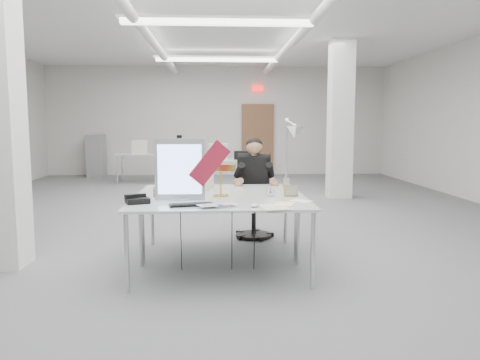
{
  "coord_description": "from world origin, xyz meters",
  "views": [
    {
      "loc": [
        -0.03,
        -7.0,
        1.51
      ],
      "look_at": [
        0.22,
        -2.0,
        0.91
      ],
      "focal_mm": 35.0,
      "sensor_mm": 36.0,
      "label": 1
    }
  ],
  "objects_px": {
    "monitor": "(180,169)",
    "beige_monitor": "(194,173)",
    "office_chair": "(254,201)",
    "bankers_lamp": "(221,181)",
    "architect_lamp": "(290,153)",
    "desk_phone": "(137,200)",
    "desk_main": "(220,204)",
    "seated_person": "(254,171)",
    "laptop": "(220,207)"
  },
  "relations": [
    {
      "from": "laptop",
      "to": "desk_phone",
      "type": "height_order",
      "value": "desk_phone"
    },
    {
      "from": "desk_main",
      "to": "laptop",
      "type": "xyz_separation_m",
      "value": [
        -0.01,
        -0.32,
        0.03
      ]
    },
    {
      "from": "office_chair",
      "to": "architect_lamp",
      "type": "height_order",
      "value": "architect_lamp"
    },
    {
      "from": "bankers_lamp",
      "to": "desk_phone",
      "type": "distance_m",
      "value": 0.91
    },
    {
      "from": "desk_main",
      "to": "beige_monitor",
      "type": "height_order",
      "value": "beige_monitor"
    },
    {
      "from": "bankers_lamp",
      "to": "architect_lamp",
      "type": "bearing_deg",
      "value": 47.46
    },
    {
      "from": "desk_main",
      "to": "laptop",
      "type": "height_order",
      "value": "laptop"
    },
    {
      "from": "desk_main",
      "to": "monitor",
      "type": "height_order",
      "value": "monitor"
    },
    {
      "from": "monitor",
      "to": "bankers_lamp",
      "type": "height_order",
      "value": "monitor"
    },
    {
      "from": "seated_person",
      "to": "monitor",
      "type": "relative_size",
      "value": 1.58
    },
    {
      "from": "desk_main",
      "to": "office_chair",
      "type": "distance_m",
      "value": 1.71
    },
    {
      "from": "beige_monitor",
      "to": "laptop",
      "type": "bearing_deg",
      "value": -65.21
    },
    {
      "from": "bankers_lamp",
      "to": "desk_main",
      "type": "bearing_deg",
      "value": -67.67
    },
    {
      "from": "desk_main",
      "to": "desk_phone",
      "type": "bearing_deg",
      "value": -179.04
    },
    {
      "from": "laptop",
      "to": "architect_lamp",
      "type": "xyz_separation_m",
      "value": [
        0.8,
        1.03,
        0.42
      ]
    },
    {
      "from": "laptop",
      "to": "desk_main",
      "type": "bearing_deg",
      "value": 65.14
    },
    {
      "from": "desk_main",
      "to": "bankers_lamp",
      "type": "bearing_deg",
      "value": 88.23
    },
    {
      "from": "office_chair",
      "to": "monitor",
      "type": "distance_m",
      "value": 1.78
    },
    {
      "from": "laptop",
      "to": "beige_monitor",
      "type": "distance_m",
      "value": 1.32
    },
    {
      "from": "beige_monitor",
      "to": "architect_lamp",
      "type": "distance_m",
      "value": 1.14
    },
    {
      "from": "architect_lamp",
      "to": "office_chair",
      "type": "bearing_deg",
      "value": 100.61
    },
    {
      "from": "office_chair",
      "to": "desk_phone",
      "type": "relative_size",
      "value": 4.57
    },
    {
      "from": "seated_person",
      "to": "beige_monitor",
      "type": "xyz_separation_m",
      "value": [
        -0.76,
        -0.62,
        0.04
      ]
    },
    {
      "from": "seated_person",
      "to": "architect_lamp",
      "type": "xyz_separation_m",
      "value": [
        0.33,
        -0.86,
        0.29
      ]
    },
    {
      "from": "office_chair",
      "to": "monitor",
      "type": "bearing_deg",
      "value": -106.58
    },
    {
      "from": "monitor",
      "to": "beige_monitor",
      "type": "bearing_deg",
      "value": 82.75
    },
    {
      "from": "desk_main",
      "to": "bankers_lamp",
      "type": "xyz_separation_m",
      "value": [
        0.01,
        0.37,
        0.18
      ]
    },
    {
      "from": "desk_phone",
      "to": "beige_monitor",
      "type": "relative_size",
      "value": 0.55
    },
    {
      "from": "office_chair",
      "to": "laptop",
      "type": "relative_size",
      "value": 2.66
    },
    {
      "from": "seated_person",
      "to": "desk_main",
      "type": "bearing_deg",
      "value": -92.19
    },
    {
      "from": "desk_phone",
      "to": "bankers_lamp",
      "type": "bearing_deg",
      "value": 5.33
    },
    {
      "from": "monitor",
      "to": "beige_monitor",
      "type": "xyz_separation_m",
      "value": [
        0.1,
        0.78,
        -0.13
      ]
    },
    {
      "from": "laptop",
      "to": "desk_phone",
      "type": "distance_m",
      "value": 0.85
    },
    {
      "from": "bankers_lamp",
      "to": "monitor",
      "type": "bearing_deg",
      "value": -130.2
    },
    {
      "from": "desk_main",
      "to": "monitor",
      "type": "bearing_deg",
      "value": 156.41
    },
    {
      "from": "desk_main",
      "to": "office_chair",
      "type": "bearing_deg",
      "value": 74.14
    },
    {
      "from": "laptop",
      "to": "beige_monitor",
      "type": "relative_size",
      "value": 0.95
    },
    {
      "from": "laptop",
      "to": "desk_phone",
      "type": "bearing_deg",
      "value": 134.96
    },
    {
      "from": "office_chair",
      "to": "beige_monitor",
      "type": "bearing_deg",
      "value": -124.47
    },
    {
      "from": "bankers_lamp",
      "to": "desk_phone",
      "type": "height_order",
      "value": "bankers_lamp"
    },
    {
      "from": "desk_phone",
      "to": "office_chair",
      "type": "bearing_deg",
      "value": 32.26
    },
    {
      "from": "office_chair",
      "to": "architect_lamp",
      "type": "distance_m",
      "value": 1.2
    },
    {
      "from": "seated_person",
      "to": "desk_phone",
      "type": "height_order",
      "value": "seated_person"
    },
    {
      "from": "laptop",
      "to": "desk_phone",
      "type": "xyz_separation_m",
      "value": [
        -0.79,
        0.31,
        0.01
      ]
    },
    {
      "from": "bankers_lamp",
      "to": "architect_lamp",
      "type": "distance_m",
      "value": 0.89
    },
    {
      "from": "beige_monitor",
      "to": "bankers_lamp",
      "type": "bearing_deg",
      "value": -50.27
    },
    {
      "from": "desk_main",
      "to": "bankers_lamp",
      "type": "height_order",
      "value": "bankers_lamp"
    },
    {
      "from": "desk_main",
      "to": "monitor",
      "type": "distance_m",
      "value": 0.54
    },
    {
      "from": "bankers_lamp",
      "to": "desk_phone",
      "type": "xyz_separation_m",
      "value": [
        -0.81,
        -0.39,
        -0.14
      ]
    },
    {
      "from": "beige_monitor",
      "to": "desk_phone",
      "type": "bearing_deg",
      "value": -105.41
    }
  ]
}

